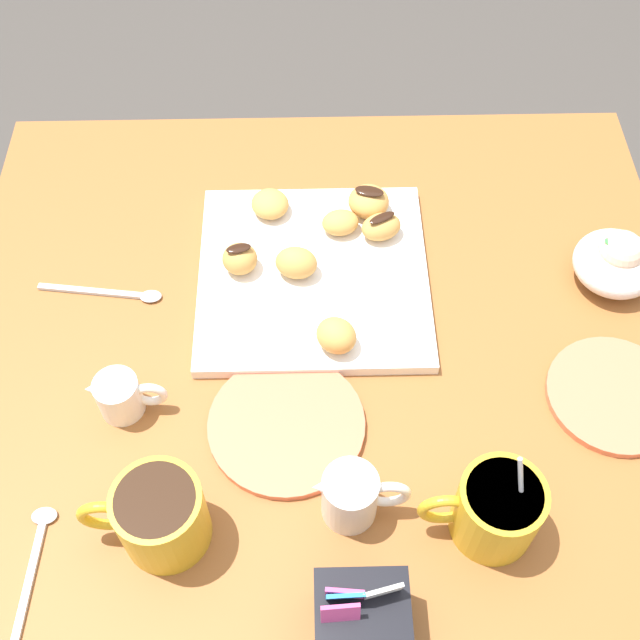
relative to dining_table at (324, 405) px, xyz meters
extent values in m
plane|color=#423D38|center=(0.00, 0.00, -0.60)|extent=(8.00, 8.00, 0.00)
cube|color=#935628|center=(0.00, 0.00, 0.12)|extent=(0.93, 0.86, 0.04)
cube|color=#935628|center=(-0.40, -0.37, -0.25)|extent=(0.07, 0.07, 0.70)
cube|color=#935628|center=(0.40, -0.37, -0.25)|extent=(0.07, 0.07, 0.70)
cube|color=white|center=(0.01, -0.11, 0.14)|extent=(0.30, 0.30, 0.02)
cylinder|color=gold|center=(-0.17, 0.23, 0.18)|extent=(0.09, 0.09, 0.09)
torus|color=gold|center=(-0.12, 0.23, 0.18)|extent=(0.06, 0.01, 0.06)
cylinder|color=#331E11|center=(-0.17, 0.23, 0.22)|extent=(0.08, 0.08, 0.01)
cylinder|color=silver|center=(-0.19, 0.23, 0.22)|extent=(0.03, 0.04, 0.12)
cylinder|color=gold|center=(0.17, 0.23, 0.18)|extent=(0.09, 0.09, 0.09)
torus|color=gold|center=(0.23, 0.23, 0.19)|extent=(0.06, 0.01, 0.06)
cylinder|color=#331E11|center=(0.17, 0.23, 0.22)|extent=(0.08, 0.08, 0.01)
cylinder|color=white|center=(-0.02, 0.21, 0.17)|extent=(0.06, 0.06, 0.07)
cone|color=white|center=(0.01, 0.21, 0.20)|extent=(0.02, 0.02, 0.02)
torus|color=white|center=(-0.06, 0.21, 0.18)|extent=(0.05, 0.01, 0.05)
cylinder|color=white|center=(-0.02, 0.21, 0.20)|extent=(0.05, 0.05, 0.01)
cube|color=black|center=(-0.03, 0.33, 0.18)|extent=(0.09, 0.07, 0.08)
cube|color=white|center=(-0.05, 0.32, 0.23)|extent=(0.04, 0.02, 0.03)
cube|color=#EA4C93|center=(-0.01, 0.34, 0.23)|extent=(0.04, 0.01, 0.03)
cube|color=#2D84D1|center=(-0.01, 0.33, 0.23)|extent=(0.04, 0.01, 0.03)
cube|color=#EA4C93|center=(-0.01, 0.32, 0.23)|extent=(0.04, 0.01, 0.03)
ellipsoid|color=white|center=(-0.38, -0.11, 0.17)|extent=(0.11, 0.11, 0.06)
sphere|color=beige|center=(-0.38, -0.11, 0.19)|extent=(0.06, 0.06, 0.06)
ellipsoid|color=green|center=(-0.37, -0.11, 0.20)|extent=(0.03, 0.03, 0.01)
cylinder|color=white|center=(0.24, 0.07, 0.16)|extent=(0.05, 0.05, 0.05)
cone|color=white|center=(0.26, 0.07, 0.18)|extent=(0.02, 0.02, 0.02)
torus|color=white|center=(0.20, 0.07, 0.17)|extent=(0.04, 0.01, 0.04)
cylinder|color=black|center=(0.24, 0.07, 0.18)|extent=(0.04, 0.04, 0.01)
cylinder|color=#E5704C|center=(0.05, 0.10, 0.14)|extent=(0.18, 0.18, 0.01)
cylinder|color=#E5704C|center=(-0.34, 0.07, 0.14)|extent=(0.16, 0.16, 0.01)
cube|color=silver|center=(0.30, -0.10, 0.14)|extent=(0.15, 0.03, 0.00)
ellipsoid|color=silver|center=(0.22, -0.09, 0.14)|extent=(0.03, 0.02, 0.01)
cube|color=silver|center=(0.31, 0.28, 0.14)|extent=(0.02, 0.15, 0.00)
ellipsoid|color=silver|center=(0.31, 0.21, 0.14)|extent=(0.03, 0.02, 0.01)
ellipsoid|color=#D19347|center=(-0.01, 0.00, 0.17)|extent=(0.07, 0.07, 0.04)
ellipsoid|color=#D19347|center=(0.11, -0.12, 0.17)|extent=(0.05, 0.05, 0.04)
ellipsoid|color=black|center=(0.11, -0.12, 0.19)|extent=(0.03, 0.02, 0.00)
ellipsoid|color=#D19347|center=(-0.08, -0.18, 0.17)|extent=(0.06, 0.06, 0.03)
ellipsoid|color=black|center=(-0.08, -0.18, 0.19)|extent=(0.04, 0.03, 0.00)
ellipsoid|color=#D19347|center=(0.03, -0.11, 0.17)|extent=(0.06, 0.05, 0.04)
ellipsoid|color=#D19347|center=(-0.03, -0.19, 0.17)|extent=(0.05, 0.05, 0.03)
ellipsoid|color=#D19347|center=(0.07, -0.22, 0.17)|extent=(0.07, 0.07, 0.03)
ellipsoid|color=#D19347|center=(-0.07, -0.22, 0.17)|extent=(0.08, 0.08, 0.04)
ellipsoid|color=black|center=(-0.07, -0.22, 0.19)|extent=(0.04, 0.03, 0.00)
camera|label=1|loc=(0.02, 0.54, 0.98)|focal=45.29mm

